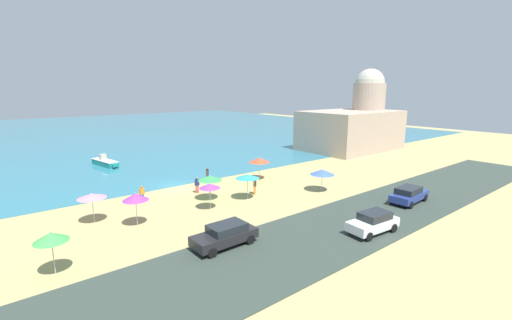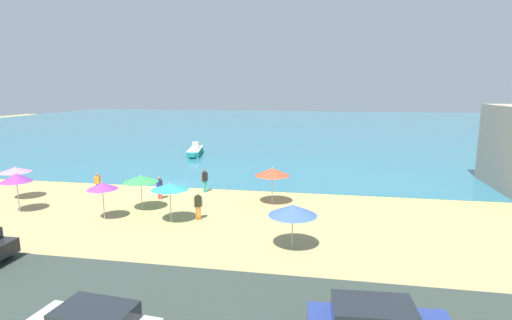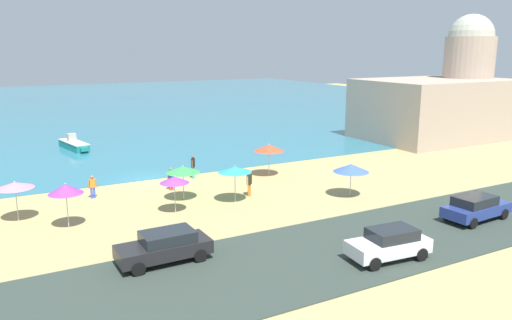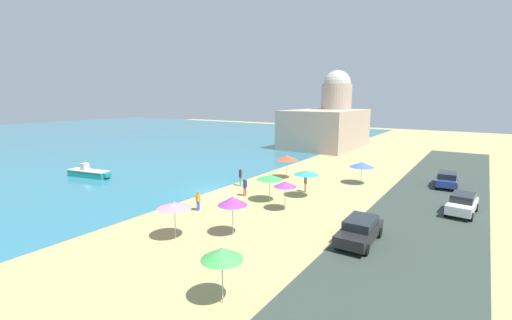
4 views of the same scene
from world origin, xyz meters
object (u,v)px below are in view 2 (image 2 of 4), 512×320
object	(u,v)px
bather_0	(98,182)
bather_3	(198,204)
beach_umbrella_1	(293,210)
beach_umbrella_2	(272,172)
beach_umbrella_6	(16,178)
beach_umbrella_0	(170,187)
beach_umbrella_5	(102,186)
bather_2	(160,186)
beach_umbrella_4	(141,179)
beach_umbrella_3	(15,170)
skiff_nearshore	(195,151)
bather_1	(205,179)

from	to	relation	value
bather_0	bather_3	size ratio (longest dim) A/B	0.91
beach_umbrella_1	beach_umbrella_2	xyz separation A→B (m)	(-2.10, 7.57, 0.28)
bather_3	beach_umbrella_6	bearing A→B (deg)	-177.07
beach_umbrella_0	beach_umbrella_5	distance (m)	4.26
beach_umbrella_5	bather_0	world-z (taller)	beach_umbrella_5
beach_umbrella_1	beach_umbrella_2	world-z (taller)	beach_umbrella_2
beach_umbrella_5	bather_2	xyz separation A→B (m)	(1.47, 4.95, -1.18)
bather_3	beach_umbrella_2	bearing A→B (deg)	46.41
bather_0	beach_umbrella_4	bearing A→B (deg)	-32.48
beach_umbrella_5	bather_3	xyz separation A→B (m)	(5.71, 0.97, -1.13)
beach_umbrella_6	bather_0	bearing A→B (deg)	65.82
beach_umbrella_3	bather_2	world-z (taller)	beach_umbrella_3
skiff_nearshore	beach_umbrella_4	bearing A→B (deg)	-80.32
bather_3	beach_umbrella_0	bearing A→B (deg)	-152.77
beach_umbrella_5	beach_umbrella_3	bearing A→B (deg)	160.66
bather_3	skiff_nearshore	size ratio (longest dim) A/B	0.32
beach_umbrella_6	skiff_nearshore	world-z (taller)	beach_umbrella_6
bather_1	bather_2	world-z (taller)	bather_1
beach_umbrella_4	bather_1	bearing A→B (deg)	62.09
beach_umbrella_0	beach_umbrella_6	size ratio (longest dim) A/B	0.94
beach_umbrella_5	beach_umbrella_2	bearing A→B (deg)	28.01
beach_umbrella_0	beach_umbrella_5	bearing A→B (deg)	-176.98
beach_umbrella_0	bather_2	xyz separation A→B (m)	(-2.78, 4.73, -1.29)
beach_umbrella_0	bather_3	bearing A→B (deg)	27.23
beach_umbrella_2	bather_0	size ratio (longest dim) A/B	1.64
bather_0	beach_umbrella_5	bearing A→B (deg)	-55.34
beach_umbrella_3	beach_umbrella_6	bearing A→B (deg)	-47.80
beach_umbrella_1	beach_umbrella_6	xyz separation A→B (m)	(-18.04, 2.78, 0.29)
beach_umbrella_0	beach_umbrella_4	bearing A→B (deg)	144.51
beach_umbrella_6	skiff_nearshore	distance (m)	23.76
bather_1	beach_umbrella_2	bearing A→B (deg)	-21.76
beach_umbrella_0	beach_umbrella_5	xyz separation A→B (m)	(-4.25, -0.22, -0.10)
beach_umbrella_4	beach_umbrella_5	bearing A→B (deg)	-121.65
bather_2	beach_umbrella_3	bearing A→B (deg)	-169.39
beach_umbrella_3	bather_2	distance (m)	10.41
bather_1	beach_umbrella_3	bearing A→B (deg)	-161.31
beach_umbrella_0	bather_0	size ratio (longest dim) A/B	1.55
beach_umbrella_1	skiff_nearshore	xyz separation A→B (m)	(-14.05, 26.13, -1.52)
beach_umbrella_1	beach_umbrella_4	distance (m)	11.40
beach_umbrella_1	beach_umbrella_0	bearing A→B (deg)	160.68
beach_umbrella_0	bather_2	bearing A→B (deg)	120.46
beach_umbrella_2	beach_umbrella_4	bearing A→B (deg)	-160.78
beach_umbrella_2	bather_0	xyz separation A→B (m)	(-13.58, 0.47, -1.40)
beach_umbrella_6	bather_1	size ratio (longest dim) A/B	1.45
bather_3	beach_umbrella_4	bearing A→B (deg)	163.40
beach_umbrella_2	beach_umbrella_1	bearing A→B (deg)	-74.53
skiff_nearshore	bather_2	bearing A→B (deg)	-78.74
beach_umbrella_6	bather_2	bearing A→B (deg)	30.73
beach_umbrella_5	bather_0	bearing A→B (deg)	124.66
bather_3	bather_1	bearing A→B (deg)	104.06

